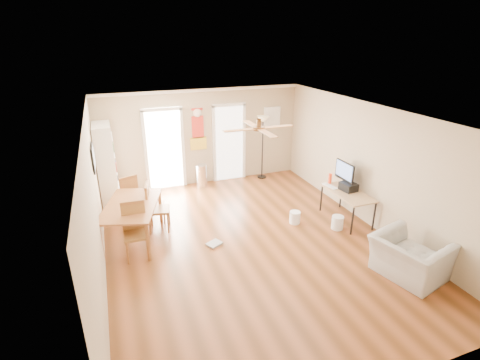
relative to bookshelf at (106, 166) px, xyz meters
name	(u,v)px	position (x,y,z in m)	size (l,w,h in m)	color
floor	(250,243)	(2.53, -2.86, -1.01)	(7.00, 7.00, 0.00)	brown
ceiling	(252,115)	(2.53, -2.86, 1.59)	(5.50, 7.00, 0.00)	silver
wall_back	(203,137)	(2.53, 0.64, 0.29)	(5.50, 0.04, 2.60)	beige
wall_front	(379,305)	(2.53, -6.36, 0.29)	(5.50, 0.04, 2.60)	beige
wall_left	(95,207)	(-0.22, -2.86, 0.29)	(0.04, 7.00, 2.60)	beige
wall_right	(371,166)	(5.28, -2.86, 0.29)	(0.04, 7.00, 2.60)	beige
crown_molding	(252,117)	(2.53, -2.86, 1.55)	(5.50, 7.00, 0.08)	white
kitchen_doorway	(165,150)	(1.48, 0.62, 0.04)	(0.90, 0.10, 2.10)	white
bathroom_doorway	(229,144)	(3.28, 0.62, 0.04)	(0.80, 0.10, 2.10)	white
wall_decal	(198,129)	(2.40, 0.62, 0.54)	(0.46, 0.03, 1.10)	red
ac_grille	(272,117)	(4.58, 0.61, 0.69)	(0.50, 0.04, 0.60)	white
framed_poster	(93,158)	(-0.20, -1.46, 0.69)	(0.04, 0.66, 0.48)	black
ceiling_fan	(259,128)	(2.53, -3.16, 1.42)	(1.24, 1.24, 0.20)	#593819
bookshelf	(106,166)	(0.00, 0.00, 0.00)	(0.40, 0.91, 2.01)	white
dining_table	(133,222)	(0.38, -1.90, -0.60)	(0.96, 1.61, 0.80)	#A15D34
dining_chair_right_a	(156,203)	(0.93, -1.25, -0.56)	(0.37, 0.37, 0.90)	#945A30
dining_chair_right_b	(159,207)	(0.93, -1.64, -0.48)	(0.43, 0.43, 1.05)	#925A2F
dining_chair_near	(136,232)	(0.38, -2.54, -0.48)	(0.44, 0.44, 1.06)	#AD7B37
dining_chair_far	(127,195)	(0.36, -0.68, -0.51)	(0.41, 0.41, 0.99)	#A56F35
trash_can	(202,176)	(2.38, 0.35, -0.69)	(0.29, 0.29, 0.62)	silver
torchiere_lamp	(262,148)	(4.20, 0.39, -0.10)	(0.34, 0.34, 1.80)	black
computer_desk	(346,206)	(4.91, -2.67, -0.67)	(0.63, 1.26, 0.67)	tan
imac	(344,175)	(5.00, -2.36, -0.04)	(0.09, 0.63, 0.59)	black
keyboard	(330,186)	(4.73, -2.24, -0.32)	(0.13, 0.40, 0.02)	white
printer	(348,187)	(4.98, -2.58, -0.24)	(0.29, 0.34, 0.18)	black
orange_bottle	(330,179)	(4.83, -2.08, -0.21)	(0.08, 0.08, 0.24)	#FF3E16
wastebasket_a	(295,217)	(3.77, -2.41, -0.87)	(0.24, 0.24, 0.27)	white
wastebasket_b	(337,222)	(4.51, -2.95, -0.86)	(0.25, 0.25, 0.29)	white
floor_cloth	(214,244)	(1.83, -2.65, -0.99)	(0.28, 0.22, 0.04)	#9A9995
armchair	(409,258)	(4.68, -4.77, -0.65)	(1.11, 0.97, 0.72)	#AAA9A4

